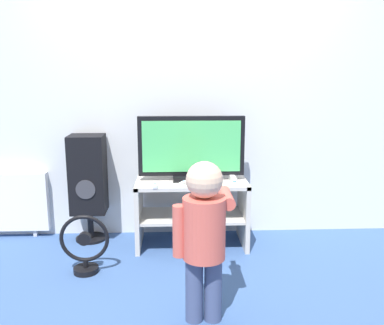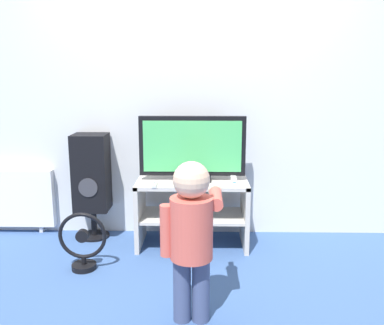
{
  "view_description": "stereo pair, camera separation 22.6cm",
  "coord_description": "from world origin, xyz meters",
  "px_view_note": "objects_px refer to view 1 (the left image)",
  "views": [
    {
      "loc": [
        -0.15,
        -3.17,
        1.43
      ],
      "look_at": [
        0.0,
        0.14,
        0.73
      ],
      "focal_mm": 40.0,
      "sensor_mm": 36.0,
      "label": 1
    },
    {
      "loc": [
        0.07,
        -3.17,
        1.43
      ],
      "look_at": [
        0.0,
        0.14,
        0.73
      ],
      "focal_mm": 40.0,
      "sensor_mm": 36.0,
      "label": 2
    }
  ],
  "objects_px": {
    "television": "(191,149)",
    "remote_primary": "(155,185)",
    "game_console": "(233,179)",
    "remote_secondary": "(184,183)",
    "floor_fan": "(85,247)",
    "child": "(204,229)",
    "speaker_tower": "(88,177)"
  },
  "relations": [
    {
      "from": "remote_primary",
      "to": "child",
      "type": "xyz_separation_m",
      "value": [
        0.31,
        -0.95,
        -0.01
      ]
    },
    {
      "from": "television",
      "to": "child",
      "type": "relative_size",
      "value": 0.91
    },
    {
      "from": "television",
      "to": "remote_secondary",
      "type": "distance_m",
      "value": 0.29
    },
    {
      "from": "game_console",
      "to": "child",
      "type": "distance_m",
      "value": 1.12
    },
    {
      "from": "television",
      "to": "speaker_tower",
      "type": "distance_m",
      "value": 0.91
    },
    {
      "from": "remote_primary",
      "to": "floor_fan",
      "type": "bearing_deg",
      "value": -147.89
    },
    {
      "from": "floor_fan",
      "to": "game_console",
      "type": "bearing_deg",
      "value": 21.34
    },
    {
      "from": "game_console",
      "to": "child",
      "type": "height_order",
      "value": "child"
    },
    {
      "from": "child",
      "to": "speaker_tower",
      "type": "height_order",
      "value": "child"
    },
    {
      "from": "game_console",
      "to": "speaker_tower",
      "type": "distance_m",
      "value": 1.22
    },
    {
      "from": "remote_primary",
      "to": "remote_secondary",
      "type": "distance_m",
      "value": 0.24
    },
    {
      "from": "game_console",
      "to": "floor_fan",
      "type": "height_order",
      "value": "game_console"
    },
    {
      "from": "remote_primary",
      "to": "floor_fan",
      "type": "relative_size",
      "value": 0.3
    },
    {
      "from": "floor_fan",
      "to": "remote_secondary",
      "type": "bearing_deg",
      "value": 27.53
    },
    {
      "from": "television",
      "to": "speaker_tower",
      "type": "height_order",
      "value": "television"
    },
    {
      "from": "game_console",
      "to": "remote_secondary",
      "type": "bearing_deg",
      "value": -171.25
    },
    {
      "from": "remote_secondary",
      "to": "game_console",
      "type": "bearing_deg",
      "value": 8.75
    },
    {
      "from": "remote_secondary",
      "to": "speaker_tower",
      "type": "bearing_deg",
      "value": 162.58
    },
    {
      "from": "remote_primary",
      "to": "child",
      "type": "bearing_deg",
      "value": -71.63
    },
    {
      "from": "remote_secondary",
      "to": "speaker_tower",
      "type": "xyz_separation_m",
      "value": [
        -0.8,
        0.25,
        -0.0
      ]
    },
    {
      "from": "television",
      "to": "remote_primary",
      "type": "distance_m",
      "value": 0.43
    },
    {
      "from": "remote_primary",
      "to": "remote_secondary",
      "type": "xyz_separation_m",
      "value": [
        0.23,
        0.07,
        0.0
      ]
    },
    {
      "from": "television",
      "to": "remote_secondary",
      "type": "bearing_deg",
      "value": -115.73
    },
    {
      "from": "speaker_tower",
      "to": "television",
      "type": "bearing_deg",
      "value": -7.72
    },
    {
      "from": "remote_primary",
      "to": "remote_secondary",
      "type": "height_order",
      "value": "same"
    },
    {
      "from": "television",
      "to": "floor_fan",
      "type": "height_order",
      "value": "television"
    },
    {
      "from": "child",
      "to": "floor_fan",
      "type": "bearing_deg",
      "value": 142.04
    },
    {
      "from": "television",
      "to": "child",
      "type": "distance_m",
      "value": 1.18
    },
    {
      "from": "child",
      "to": "remote_secondary",
      "type": "bearing_deg",
      "value": 94.95
    },
    {
      "from": "television",
      "to": "game_console",
      "type": "distance_m",
      "value": 0.42
    },
    {
      "from": "speaker_tower",
      "to": "remote_secondary",
      "type": "bearing_deg",
      "value": -17.42
    },
    {
      "from": "game_console",
      "to": "child",
      "type": "xyz_separation_m",
      "value": [
        -0.31,
        -1.07,
        -0.02
      ]
    }
  ]
}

